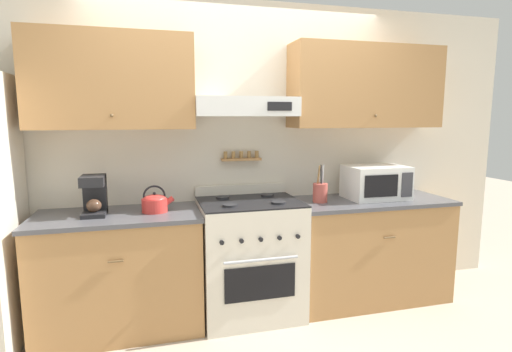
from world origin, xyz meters
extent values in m
plane|color=#B2A38E|center=(0.00, 0.00, 0.00)|extent=(16.00, 16.00, 0.00)
cube|color=beige|center=(0.00, 0.67, 1.27)|extent=(5.20, 0.08, 2.55)
cube|color=#AD7A47|center=(-1.00, 0.47, 1.85)|extent=(1.17, 0.33, 0.70)
sphere|color=brown|center=(-1.00, 0.29, 1.61)|extent=(0.02, 0.02, 0.02)
cube|color=#AD7A47|center=(1.08, 0.47, 1.85)|extent=(1.34, 0.33, 0.70)
sphere|color=brown|center=(1.08, 0.29, 1.61)|extent=(0.02, 0.02, 0.02)
cube|color=silver|center=(0.00, 0.45, 1.68)|extent=(0.82, 0.37, 0.15)
cube|color=black|center=(0.23, 0.26, 1.68)|extent=(0.20, 0.01, 0.07)
cube|color=#AD7A47|center=(0.00, 0.59, 1.24)|extent=(0.34, 0.07, 0.02)
cylinder|color=olive|center=(-0.14, 0.59, 1.28)|extent=(0.03, 0.03, 0.06)
cylinder|color=olive|center=(-0.07, 0.59, 1.28)|extent=(0.03, 0.03, 0.06)
cylinder|color=olive|center=(0.00, 0.59, 1.28)|extent=(0.03, 0.03, 0.06)
cylinder|color=olive|center=(0.07, 0.59, 1.28)|extent=(0.03, 0.03, 0.06)
cylinder|color=olive|center=(0.14, 0.59, 1.28)|extent=(0.03, 0.03, 0.06)
cube|color=#AD7A47|center=(-1.00, 0.33, 0.43)|extent=(1.17, 0.61, 0.86)
cube|color=#4C4C51|center=(-1.00, 0.33, 0.88)|extent=(1.20, 0.63, 0.03)
cylinder|color=brown|center=(-1.00, 0.01, 0.64)|extent=(0.10, 0.01, 0.01)
cube|color=#AD7A47|center=(1.08, 0.33, 0.43)|extent=(1.34, 0.61, 0.86)
cube|color=#4C4C51|center=(1.08, 0.33, 0.88)|extent=(1.36, 0.63, 0.03)
cylinder|color=brown|center=(1.08, 0.01, 0.64)|extent=(0.10, 0.01, 0.01)
cube|color=beige|center=(0.00, 0.30, 0.46)|extent=(0.79, 0.63, 0.93)
cube|color=black|center=(0.00, -0.02, 0.39)|extent=(0.54, 0.01, 0.26)
cylinder|color=#ADAFB5|center=(0.00, -0.04, 0.58)|extent=(0.55, 0.02, 0.02)
cube|color=black|center=(0.00, 0.30, 0.93)|extent=(0.79, 0.63, 0.01)
cylinder|color=#232326|center=(-0.19, 0.15, 0.95)|extent=(0.11, 0.11, 0.02)
cylinder|color=#232326|center=(0.19, 0.15, 0.95)|extent=(0.11, 0.11, 0.02)
cylinder|color=#232326|center=(-0.19, 0.46, 0.95)|extent=(0.11, 0.11, 0.02)
cylinder|color=#232326|center=(0.19, 0.46, 0.95)|extent=(0.11, 0.11, 0.02)
cylinder|color=black|center=(-0.28, -0.03, 0.72)|extent=(0.03, 0.02, 0.03)
cylinder|color=black|center=(-0.14, -0.03, 0.72)|extent=(0.03, 0.02, 0.03)
cylinder|color=black|center=(0.00, -0.03, 0.72)|extent=(0.03, 0.02, 0.03)
cylinder|color=black|center=(0.14, -0.03, 0.72)|extent=(0.03, 0.02, 0.03)
cylinder|color=black|center=(0.28, -0.03, 0.72)|extent=(0.03, 0.02, 0.03)
cube|color=beige|center=(0.00, 0.60, 0.98)|extent=(0.79, 0.04, 0.08)
cylinder|color=red|center=(-0.73, 0.32, 0.94)|extent=(0.19, 0.19, 0.10)
ellipsoid|color=red|center=(-0.73, 0.32, 0.99)|extent=(0.17, 0.17, 0.06)
sphere|color=black|center=(-0.73, 0.32, 1.03)|extent=(0.02, 0.02, 0.02)
cylinder|color=red|center=(-0.64, 0.32, 0.96)|extent=(0.12, 0.04, 0.10)
torus|color=black|center=(-0.73, 0.32, 1.01)|extent=(0.17, 0.01, 0.17)
cube|color=black|center=(-1.15, 0.32, 0.91)|extent=(0.16, 0.24, 0.03)
cube|color=black|center=(-1.15, 0.40, 1.04)|extent=(0.16, 0.08, 0.29)
cube|color=black|center=(-1.15, 0.31, 1.15)|extent=(0.16, 0.20, 0.07)
ellipsoid|color=#4C3323|center=(-1.15, 0.30, 0.97)|extent=(0.10, 0.10, 0.09)
cube|color=white|center=(1.14, 0.34, 1.04)|extent=(0.51, 0.36, 0.29)
cube|color=black|center=(1.08, 0.16, 1.04)|extent=(0.30, 0.01, 0.18)
cube|color=#38383D|center=(1.32, 0.16, 1.04)|extent=(0.10, 0.01, 0.21)
cylinder|color=#B24C42|center=(0.61, 0.32, 0.97)|extent=(0.12, 0.12, 0.16)
cylinder|color=olive|center=(0.59, 0.31, 1.13)|extent=(0.01, 0.05, 0.16)
cylinder|color=#28282B|center=(0.62, 0.33, 1.13)|extent=(0.01, 0.04, 0.16)
cylinder|color=#B2B2B7|center=(0.63, 0.33, 1.13)|extent=(0.01, 0.03, 0.16)
camera|label=1|loc=(-0.75, -2.69, 1.59)|focal=28.00mm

